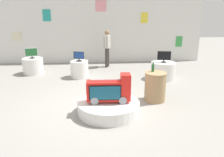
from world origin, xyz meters
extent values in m
plane|color=gray|center=(0.00, 0.00, 0.00)|extent=(30.00, 30.00, 0.00)
cube|color=silver|center=(0.00, 5.24, 1.68)|extent=(10.29, 0.10, 3.37)
cube|color=green|center=(4.11, 5.17, 0.97)|extent=(0.31, 0.02, 0.50)
cube|color=teal|center=(-2.13, 5.17, 2.21)|extent=(0.35, 0.02, 0.51)
cube|color=pink|center=(0.32, 5.17, 2.62)|extent=(0.49, 0.02, 0.48)
cube|color=yellow|center=(2.35, 5.17, 2.09)|extent=(0.33, 0.02, 0.49)
cube|color=beige|center=(-3.57, 5.17, 1.27)|extent=(0.39, 0.02, 0.38)
cylinder|color=silver|center=(0.32, -0.55, 0.15)|extent=(1.52, 1.52, 0.30)
cylinder|color=gray|center=(-0.02, -0.54, 0.39)|extent=(0.19, 0.37, 0.19)
cylinder|color=gray|center=(0.65, -0.56, 0.39)|extent=(0.19, 0.37, 0.19)
cube|color=red|center=(0.32, -0.55, 0.59)|extent=(1.05, 0.34, 0.48)
cube|color=red|center=(0.73, -0.56, 0.91)|extent=(0.24, 0.32, 0.17)
cube|color=black|center=(0.23, -0.72, 0.59)|extent=(0.75, 0.03, 0.36)
cube|color=navy|center=(0.23, -0.72, 0.59)|extent=(0.71, 0.04, 0.32)
cube|color=#B2B2B7|center=(0.32, -0.55, 0.86)|extent=(0.84, 0.05, 0.02)
cylinder|color=silver|center=(2.49, 2.22, 0.31)|extent=(0.89, 0.89, 0.62)
cylinder|color=black|center=(2.49, 2.22, 0.63)|extent=(0.17, 0.17, 0.02)
cylinder|color=black|center=(2.49, 2.22, 0.67)|extent=(0.04, 0.04, 0.06)
cube|color=black|center=(2.49, 2.22, 0.87)|extent=(0.48, 0.11, 0.32)
cube|color=black|center=(2.50, 2.20, 0.87)|extent=(0.44, 0.08, 0.29)
cylinder|color=silver|center=(-2.45, 3.31, 0.31)|extent=(0.80, 0.80, 0.62)
cylinder|color=black|center=(-2.45, 3.31, 0.63)|extent=(0.21, 0.21, 0.02)
cylinder|color=black|center=(-2.45, 3.31, 0.68)|extent=(0.04, 0.04, 0.07)
cube|color=silver|center=(-2.45, 3.31, 0.87)|extent=(0.46, 0.19, 0.32)
cube|color=#1E5B2D|center=(-2.46, 3.29, 0.87)|extent=(0.42, 0.15, 0.28)
cylinder|color=silver|center=(-0.58, 2.65, 0.31)|extent=(0.67, 0.67, 0.62)
cylinder|color=black|center=(-0.58, 2.65, 0.63)|extent=(0.21, 0.21, 0.02)
cylinder|color=black|center=(-0.58, 2.65, 0.68)|extent=(0.04, 0.04, 0.07)
cube|color=black|center=(-0.58, 2.65, 0.84)|extent=(0.39, 0.15, 0.26)
cube|color=navy|center=(-0.58, 2.63, 0.84)|extent=(0.36, 0.12, 0.24)
cylinder|color=#9E7F56|center=(1.66, 0.16, 0.41)|extent=(0.58, 0.58, 0.81)
cylinder|color=#9E7F56|center=(1.66, 0.16, 0.80)|extent=(0.60, 0.60, 0.02)
cylinder|color=#195926|center=(1.59, 0.28, 0.91)|extent=(0.07, 0.07, 0.20)
cylinder|color=#195926|center=(1.59, 0.28, 1.04)|extent=(0.03, 0.03, 0.07)
cylinder|color=#38332D|center=(0.51, 4.13, 0.43)|extent=(0.12, 0.12, 0.85)
cylinder|color=#38332D|center=(0.58, 4.32, 0.43)|extent=(0.12, 0.12, 0.85)
cube|color=#B2ADA3|center=(0.55, 4.22, 1.12)|extent=(0.32, 0.43, 0.53)
sphere|color=#8C6647|center=(0.55, 4.22, 1.51)|extent=(0.20, 0.20, 0.20)
cylinder|color=#B2ADA3|center=(0.46, 4.00, 1.14)|extent=(0.08, 0.08, 0.48)
cylinder|color=#B2ADA3|center=(0.63, 4.45, 1.14)|extent=(0.08, 0.08, 0.48)
camera|label=1|loc=(0.02, -5.67, 2.44)|focal=36.43mm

